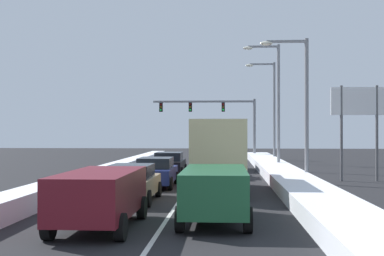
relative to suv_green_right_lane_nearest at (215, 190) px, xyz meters
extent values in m
plane|color=black|center=(-1.56, 10.06, -1.02)|extent=(120.00, 120.00, 0.00)
cube|color=silver|center=(-1.56, 14.51, -1.01)|extent=(0.14, 48.92, 0.01)
cube|color=white|center=(3.74, 14.51, -0.70)|extent=(2.19, 48.92, 0.62)
cube|color=white|center=(-6.86, 14.51, -0.64)|extent=(1.29, 48.92, 0.74)
cube|color=#1E5633|center=(0.00, 0.01, 0.03)|extent=(1.95, 4.90, 1.25)
cube|color=black|center=(0.00, -2.40, 0.30)|extent=(1.56, 0.06, 0.55)
cube|color=red|center=(-0.78, -2.39, -0.07)|extent=(0.20, 0.08, 0.28)
cube|color=red|center=(0.78, -2.39, -0.07)|extent=(0.20, 0.08, 0.28)
cylinder|color=black|center=(-0.95, 1.71, -0.65)|extent=(0.25, 0.74, 0.74)
cylinder|color=black|center=(0.96, 1.71, -0.65)|extent=(0.25, 0.74, 0.74)
cylinder|color=black|center=(-0.95, -1.69, -0.65)|extent=(0.25, 0.74, 0.74)
cylinder|color=black|center=(0.96, -1.69, -0.65)|extent=(0.25, 0.74, 0.74)
cube|color=maroon|center=(0.04, 10.52, 0.54)|extent=(2.35, 2.20, 2.00)
cube|color=#D1C18C|center=(0.04, 6.92, 1.04)|extent=(2.35, 5.00, 2.60)
cylinder|color=black|center=(-1.09, 10.82, -0.56)|extent=(0.28, 0.92, 0.92)
cylinder|color=black|center=(1.16, 10.82, -0.56)|extent=(0.28, 0.92, 0.92)
cylinder|color=black|center=(-1.09, 5.42, -0.56)|extent=(0.28, 0.92, 0.92)
cylinder|color=black|center=(1.16, 5.42, -0.56)|extent=(0.28, 0.92, 0.92)
cube|color=slate|center=(0.16, 16.02, -0.39)|extent=(1.82, 4.50, 0.70)
cube|color=black|center=(0.16, 15.87, 0.22)|extent=(1.64, 2.20, 0.55)
cube|color=red|center=(-0.53, 13.82, -0.27)|extent=(0.24, 0.08, 0.14)
cube|color=red|center=(0.85, 13.82, -0.27)|extent=(0.24, 0.08, 0.14)
cylinder|color=black|center=(-0.73, 17.57, -0.69)|extent=(0.22, 0.66, 0.66)
cylinder|color=black|center=(1.05, 17.57, -0.69)|extent=(0.22, 0.66, 0.66)
cylinder|color=black|center=(-0.73, 14.47, -0.69)|extent=(0.22, 0.66, 0.66)
cylinder|color=black|center=(1.05, 14.47, -0.69)|extent=(0.22, 0.66, 0.66)
cube|color=#38383D|center=(0.32, 21.80, 0.03)|extent=(1.95, 4.90, 1.25)
cube|color=black|center=(0.32, 19.39, 0.30)|extent=(1.56, 0.06, 0.55)
cube|color=red|center=(-0.46, 19.40, -0.07)|extent=(0.20, 0.08, 0.28)
cube|color=red|center=(1.10, 19.40, -0.07)|extent=(0.20, 0.08, 0.28)
cylinder|color=black|center=(-0.64, 23.50, -0.65)|extent=(0.25, 0.74, 0.74)
cylinder|color=black|center=(1.27, 23.50, -0.65)|extent=(0.25, 0.74, 0.74)
cylinder|color=black|center=(-0.64, 20.10, -0.65)|extent=(0.25, 0.74, 0.74)
cylinder|color=black|center=(1.27, 20.10, -0.65)|extent=(0.25, 0.74, 0.74)
cube|color=maroon|center=(-3.34, -1.28, 0.03)|extent=(1.95, 4.90, 1.25)
cube|color=black|center=(-3.34, -3.69, 0.30)|extent=(1.56, 0.06, 0.55)
cube|color=red|center=(-4.12, -3.68, -0.07)|extent=(0.20, 0.08, 0.28)
cube|color=red|center=(-2.56, -3.68, -0.07)|extent=(0.20, 0.08, 0.28)
cylinder|color=black|center=(-4.29, 0.42, -0.65)|extent=(0.25, 0.74, 0.74)
cylinder|color=black|center=(-2.38, 0.42, -0.65)|extent=(0.25, 0.74, 0.74)
cylinder|color=black|center=(-4.29, -2.98, -0.65)|extent=(0.25, 0.74, 0.74)
cylinder|color=black|center=(-2.38, -2.98, -0.65)|extent=(0.25, 0.74, 0.74)
cube|color=#937F60|center=(-3.47, 4.53, -0.39)|extent=(1.82, 4.50, 0.70)
cube|color=black|center=(-3.47, 4.38, 0.22)|extent=(1.64, 2.20, 0.55)
cube|color=red|center=(-4.17, 2.33, -0.27)|extent=(0.24, 0.08, 0.14)
cube|color=red|center=(-2.78, 2.33, -0.27)|extent=(0.24, 0.08, 0.14)
cylinder|color=black|center=(-4.36, 6.08, -0.69)|extent=(0.22, 0.66, 0.66)
cylinder|color=black|center=(-2.58, 6.08, -0.69)|extent=(0.22, 0.66, 0.66)
cylinder|color=black|center=(-4.36, 2.98, -0.69)|extent=(0.22, 0.66, 0.66)
cylinder|color=black|center=(-2.58, 2.98, -0.69)|extent=(0.22, 0.66, 0.66)
cube|color=navy|center=(-3.23, 10.10, -0.39)|extent=(1.82, 4.50, 0.70)
cube|color=black|center=(-3.23, 9.95, 0.22)|extent=(1.64, 2.20, 0.55)
cube|color=red|center=(-3.92, 7.90, -0.27)|extent=(0.24, 0.08, 0.14)
cube|color=red|center=(-2.54, 7.90, -0.27)|extent=(0.24, 0.08, 0.14)
cylinder|color=black|center=(-4.12, 11.65, -0.69)|extent=(0.22, 0.66, 0.66)
cylinder|color=black|center=(-2.34, 11.65, -0.69)|extent=(0.22, 0.66, 0.66)
cylinder|color=black|center=(-4.12, 8.55, -0.69)|extent=(0.22, 0.66, 0.66)
cylinder|color=black|center=(-2.34, 8.55, -0.69)|extent=(0.22, 0.66, 0.66)
cube|color=black|center=(-3.28, 16.85, -0.39)|extent=(1.82, 4.50, 0.70)
cube|color=black|center=(-3.28, 16.70, 0.22)|extent=(1.64, 2.20, 0.55)
cube|color=red|center=(-3.97, 14.65, -0.27)|extent=(0.24, 0.08, 0.14)
cube|color=red|center=(-2.59, 14.65, -0.27)|extent=(0.24, 0.08, 0.14)
cylinder|color=black|center=(-4.17, 18.40, -0.69)|extent=(0.22, 0.66, 0.66)
cylinder|color=black|center=(-2.39, 18.40, -0.69)|extent=(0.22, 0.66, 0.66)
cylinder|color=black|center=(-4.17, 15.30, -0.69)|extent=(0.22, 0.66, 0.66)
cylinder|color=black|center=(-2.39, 15.30, -0.69)|extent=(0.22, 0.66, 0.66)
cylinder|color=slate|center=(3.34, 36.75, 2.08)|extent=(0.28, 0.28, 6.20)
cube|color=slate|center=(-1.89, 36.75, 4.93)|extent=(10.46, 0.20, 0.20)
cube|color=black|center=(0.14, 36.75, 4.36)|extent=(0.34, 0.34, 0.95)
sphere|color=#4C0A0A|center=(0.14, 36.56, 4.64)|extent=(0.22, 0.22, 0.22)
sphere|color=#593F0C|center=(0.14, 36.56, 4.36)|extent=(0.22, 0.22, 0.22)
sphere|color=green|center=(0.14, 36.56, 4.07)|extent=(0.22, 0.22, 0.22)
cube|color=black|center=(-3.26, 36.75, 4.36)|extent=(0.34, 0.34, 0.95)
sphere|color=#4C0A0A|center=(-3.26, 36.56, 4.64)|extent=(0.22, 0.22, 0.22)
sphere|color=#593F0C|center=(-3.26, 36.56, 4.36)|extent=(0.22, 0.22, 0.22)
sphere|color=green|center=(-3.26, 36.56, 4.07)|extent=(0.22, 0.22, 0.22)
cube|color=black|center=(-6.32, 36.75, 4.36)|extent=(0.34, 0.34, 0.95)
sphere|color=#4C0A0A|center=(-6.32, 36.56, 4.64)|extent=(0.22, 0.22, 0.22)
sphere|color=#593F0C|center=(-6.32, 36.56, 4.36)|extent=(0.22, 0.22, 0.22)
sphere|color=green|center=(-6.32, 36.56, 4.07)|extent=(0.22, 0.22, 0.22)
cylinder|color=gray|center=(4.79, 12.29, 2.96)|extent=(0.22, 0.22, 7.96)
cube|color=gray|center=(3.69, 12.29, 6.79)|extent=(2.20, 0.14, 0.14)
ellipsoid|color=#EAE5C6|center=(2.59, 12.29, 6.69)|extent=(0.70, 0.36, 0.24)
cylinder|color=gray|center=(4.18, 21.18, 3.56)|extent=(0.22, 0.22, 9.16)
cube|color=gray|center=(3.08, 21.18, 7.99)|extent=(2.20, 0.14, 0.14)
ellipsoid|color=#EAE5C6|center=(1.98, 21.18, 7.89)|extent=(0.70, 0.36, 0.24)
cylinder|color=gray|center=(4.72, 30.08, 3.51)|extent=(0.22, 0.22, 9.05)
cube|color=gray|center=(3.62, 30.08, 7.88)|extent=(2.20, 0.14, 0.14)
ellipsoid|color=#EAE5C6|center=(2.52, 30.08, 7.78)|extent=(0.70, 0.36, 0.24)
cylinder|color=#59595B|center=(7.01, 13.85, 1.73)|extent=(0.16, 0.16, 5.50)
cylinder|color=#59595B|center=(9.01, 13.85, 1.73)|extent=(0.16, 0.16, 5.50)
cube|color=white|center=(8.01, 13.85, 3.58)|extent=(3.20, 0.12, 1.60)
camera|label=1|loc=(0.32, -16.11, 1.83)|focal=47.92mm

